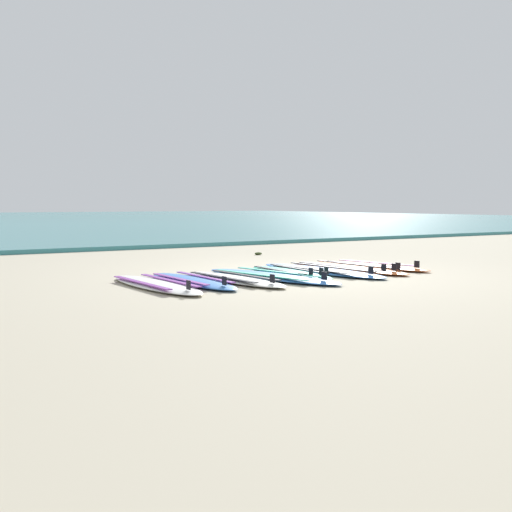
{
  "coord_description": "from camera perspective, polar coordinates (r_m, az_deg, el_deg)",
  "views": [
    {
      "loc": [
        -5.27,
        -7.41,
        1.07
      ],
      "look_at": [
        -0.43,
        0.65,
        0.25
      ],
      "focal_mm": 41.71,
      "sensor_mm": 36.0,
      "label": 1
    }
  ],
  "objects": [
    {
      "name": "ground_plane",
      "position": [
        9.16,
        4.42,
        -1.74
      ],
      "size": [
        80.0,
        80.0,
        0.0
      ],
      "primitive_type": "plane",
      "color": "#B7AD93"
    },
    {
      "name": "surfboard_0",
      "position": [
        7.81,
        -9.63,
        -2.7
      ],
      "size": [
        0.74,
        2.28,
        0.18
      ],
      "color": "white",
      "rests_on": "ground"
    },
    {
      "name": "surfboard_1",
      "position": [
        8.09,
        -6.15,
        -2.38
      ],
      "size": [
        0.68,
        2.14,
        0.18
      ],
      "color": "#3875CC",
      "rests_on": "ground"
    },
    {
      "name": "surfboard_2",
      "position": [
        8.26,
        -2.16,
        -2.21
      ],
      "size": [
        0.81,
        2.2,
        0.18
      ],
      "color": "silver",
      "rests_on": "ground"
    },
    {
      "name": "surfboard_3",
      "position": [
        8.57,
        1.41,
        -1.94
      ],
      "size": [
        1.22,
        2.6,
        0.18
      ],
      "color": "#3875CC",
      "rests_on": "ground"
    },
    {
      "name": "surfboard_4",
      "position": [
        9.06,
        3.28,
        -1.57
      ],
      "size": [
        0.51,
        2.0,
        0.18
      ],
      "color": "#2DB793",
      "rests_on": "ground"
    },
    {
      "name": "surfboard_5",
      "position": [
        9.37,
        6.24,
        -1.38
      ],
      "size": [
        1.01,
        2.62,
        0.18
      ],
      "color": "#3875CC",
      "rests_on": "ground"
    },
    {
      "name": "surfboard_6",
      "position": [
        9.81,
        8.71,
        -1.12
      ],
      "size": [
        0.94,
        2.52,
        0.18
      ],
      "color": "orange",
      "rests_on": "ground"
    },
    {
      "name": "surfboard_7",
      "position": [
        10.17,
        10.95,
        -0.94
      ],
      "size": [
        1.1,
        2.25,
        0.18
      ],
      "color": "orange",
      "rests_on": "ground"
    },
    {
      "name": "seaweed_clump_near_shoreline",
      "position": [
        12.55,
        0.21,
        0.24
      ],
      "size": [
        0.16,
        0.13,
        0.06
      ],
      "primitive_type": "ellipsoid",
      "color": "#384723",
      "rests_on": "ground"
    }
  ]
}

